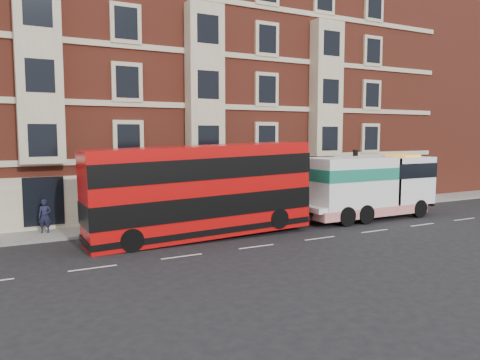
# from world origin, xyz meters

# --- Properties ---
(ground) EXTENTS (120.00, 120.00, 0.00)m
(ground) POSITION_xyz_m (0.00, 0.00, 0.00)
(ground) COLOR black
(ground) RESTS_ON ground
(sidewalk) EXTENTS (90.00, 3.00, 0.15)m
(sidewalk) POSITION_xyz_m (0.00, 7.50, 0.07)
(sidewalk) COLOR slate
(sidewalk) RESTS_ON ground
(victorian_terrace) EXTENTS (45.00, 12.00, 20.40)m
(victorian_terrace) POSITION_xyz_m (0.50, 15.00, 10.07)
(victorian_terrace) COLOR maroon
(victorian_terrace) RESTS_ON ground
(filler_east) EXTENTS (18.00, 10.00, 19.00)m
(filler_east) POSITION_xyz_m (32.00, 14.00, 9.43)
(filler_east) COLOR maroon
(filler_east) RESTS_ON ground
(lamp_post_west) EXTENTS (0.35, 0.15, 4.35)m
(lamp_post_west) POSITION_xyz_m (-6.00, 6.20, 2.68)
(lamp_post_west) COLOR black
(lamp_post_west) RESTS_ON sidewalk
(lamp_post_east) EXTENTS (0.35, 0.15, 4.35)m
(lamp_post_east) POSITION_xyz_m (12.00, 6.20, 2.68)
(lamp_post_east) COLOR black
(lamp_post_east) RESTS_ON sidewalk
(double_decker_bus) EXTENTS (12.39, 2.85, 5.02)m
(double_decker_bus) POSITION_xyz_m (-1.61, 3.19, 2.66)
(double_decker_bus) COLOR #BD0A0A
(double_decker_bus) RESTS_ON ground
(tow_truck) EXTENTS (9.93, 2.93, 4.14)m
(tow_truck) POSITION_xyz_m (10.45, 3.19, 2.19)
(tow_truck) COLOR white
(tow_truck) RESTS_ON ground
(pedestrian) EXTENTS (0.79, 0.63, 1.88)m
(pedestrian) POSITION_xyz_m (-9.06, 7.88, 1.09)
(pedestrian) COLOR black
(pedestrian) RESTS_ON sidewalk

